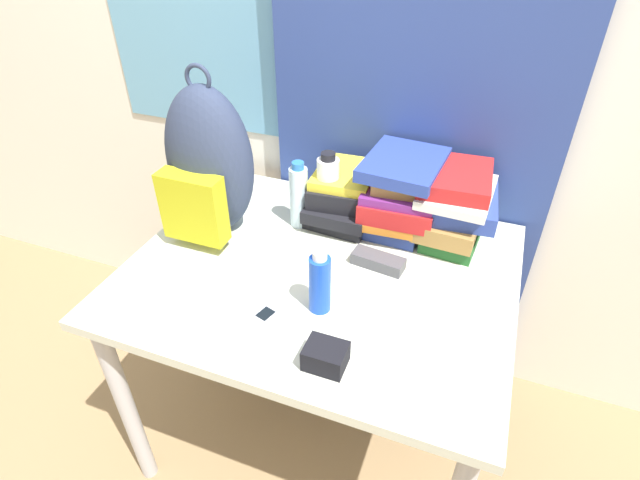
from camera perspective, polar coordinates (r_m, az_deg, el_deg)
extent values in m
cube|color=silver|center=(1.64, 6.90, 21.51)|extent=(6.00, 0.05, 2.50)
cube|color=#66A3C6|center=(1.76, -8.19, 24.06)|extent=(1.10, 0.01, 0.80)
cube|color=navy|center=(1.56, 11.40, 20.36)|extent=(0.91, 0.04, 2.50)
cube|color=beige|center=(1.43, 0.00, -3.73)|extent=(1.08, 0.86, 0.03)
cylinder|color=#B2B2B7|center=(1.69, -21.24, -17.34)|extent=(0.05, 0.05, 0.73)
cylinder|color=#B2B2B7|center=(2.10, -8.71, -2.47)|extent=(0.05, 0.05, 0.73)
cylinder|color=#B2B2B7|center=(1.91, 18.05, -8.82)|extent=(0.05, 0.05, 0.73)
ellipsoid|color=#2D3851|center=(1.51, -12.47, 8.76)|extent=(0.27, 0.19, 0.46)
cube|color=#B2AD19|center=(1.47, -14.29, 3.62)|extent=(0.19, 0.07, 0.21)
torus|color=#2D3851|center=(1.42, -13.78, 17.52)|extent=(0.08, 0.01, 0.08)
cube|color=black|center=(1.62, 2.78, 3.14)|extent=(0.21, 0.25, 0.04)
cube|color=black|center=(1.60, 2.89, 4.34)|extent=(0.20, 0.28, 0.04)
cube|color=black|center=(1.57, 3.04, 5.81)|extent=(0.23, 0.23, 0.06)
cube|color=yellow|center=(1.56, 2.93, 7.47)|extent=(0.19, 0.23, 0.03)
cube|color=navy|center=(1.59, 8.70, 2.11)|extent=(0.17, 0.21, 0.05)
cube|color=orange|center=(1.57, 8.53, 3.36)|extent=(0.17, 0.27, 0.03)
cube|color=red|center=(1.54, 9.27, 4.55)|extent=(0.23, 0.27, 0.06)
cube|color=#6B2370|center=(1.52, 9.39, 5.95)|extent=(0.22, 0.25, 0.03)
cube|color=olive|center=(1.51, 9.81, 7.08)|extent=(0.19, 0.22, 0.04)
cube|color=navy|center=(1.50, 9.59, 8.52)|extent=(0.24, 0.28, 0.04)
cube|color=#1E5623|center=(1.57, 14.96, 0.76)|extent=(0.17, 0.24, 0.05)
cube|color=olive|center=(1.55, 14.69, 2.46)|extent=(0.19, 0.28, 0.05)
cube|color=navy|center=(1.53, 15.53, 4.19)|extent=(0.23, 0.25, 0.05)
cube|color=silver|center=(1.50, 15.39, 5.33)|extent=(0.21, 0.26, 0.03)
cube|color=red|center=(1.49, 15.27, 6.86)|extent=(0.21, 0.25, 0.05)
cylinder|color=silver|center=(1.55, -2.44, 4.89)|extent=(0.06, 0.06, 0.20)
cylinder|color=#286BB7|center=(1.50, -2.54, 8.49)|extent=(0.04, 0.04, 0.02)
cylinder|color=white|center=(1.54, 0.90, 5.42)|extent=(0.07, 0.07, 0.23)
cylinder|color=black|center=(1.49, 0.94, 9.54)|extent=(0.04, 0.04, 0.02)
cylinder|color=blue|center=(1.25, -0.02, -5.09)|extent=(0.06, 0.06, 0.16)
cylinder|color=white|center=(1.19, -0.02, -1.75)|extent=(0.04, 0.04, 0.02)
cube|color=#B7BCC6|center=(1.27, -6.23, -8.64)|extent=(0.07, 0.10, 0.02)
cube|color=black|center=(1.27, -6.26, -8.36)|extent=(0.04, 0.05, 0.00)
cube|color=#47474C|center=(1.43, 6.65, -2.41)|extent=(0.16, 0.07, 0.04)
cube|color=black|center=(1.15, 0.65, -13.12)|extent=(0.09, 0.08, 0.06)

